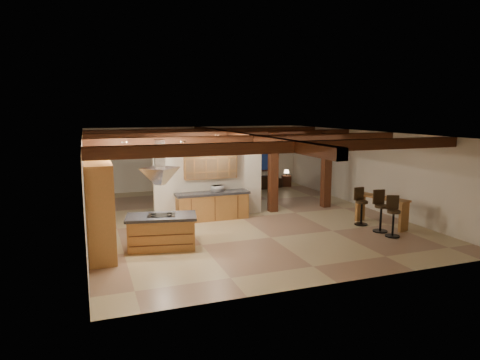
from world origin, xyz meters
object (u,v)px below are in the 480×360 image
at_px(kitchen_island, 162,231).
at_px(dining_table, 210,194).
at_px(bar_counter, 381,206).
at_px(sofa, 259,182).

height_order(kitchen_island, dining_table, kitchen_island).
xyz_separation_m(kitchen_island, bar_counter, (6.96, -0.12, 0.18)).
relative_size(dining_table, bar_counter, 0.89).
height_order(kitchen_island, sofa, kitchen_island).
bearing_deg(bar_counter, dining_table, 127.17).
bearing_deg(sofa, kitchen_island, 39.99).
distance_m(dining_table, bar_counter, 6.80).
bearing_deg(sofa, dining_table, 22.99).
distance_m(kitchen_island, sofa, 9.41).
distance_m(kitchen_island, dining_table, 6.02).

